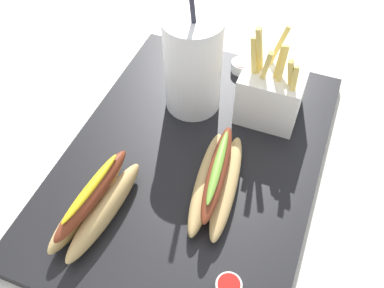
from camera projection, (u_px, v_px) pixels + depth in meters
name	position (u px, v px, depth m)	size (l,w,h in m)	color
ground_plane	(192.00, 169.00, 0.65)	(2.40, 2.40, 0.02)	silver
food_tray	(192.00, 161.00, 0.63)	(0.49, 0.36, 0.02)	black
soda_cup	(193.00, 65.00, 0.63)	(0.09, 0.09, 0.23)	white
fries_basket	(272.00, 91.00, 0.65)	(0.09, 0.09, 0.16)	white
hot_dog_1	(217.00, 180.00, 0.57)	(0.18, 0.08, 0.06)	tan
hot_dog_2	(96.00, 203.00, 0.54)	(0.17, 0.07, 0.07)	tan
ketchup_cup_1	(228.00, 287.00, 0.49)	(0.03, 0.03, 0.02)	white
ketchup_cup_2	(241.00, 66.00, 0.74)	(0.03, 0.03, 0.02)	white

